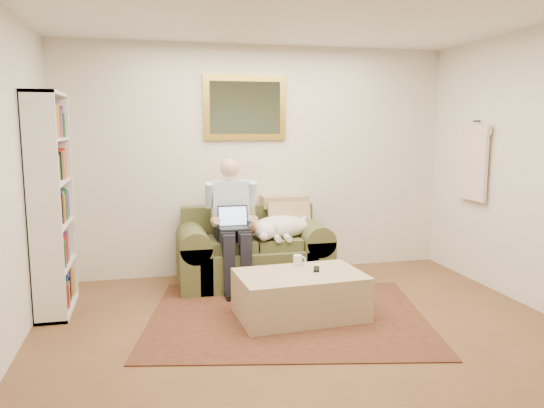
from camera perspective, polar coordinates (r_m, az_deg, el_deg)
name	(u,v)px	position (r m, az deg, el deg)	size (l,w,h in m)	color
room_shell	(315,179)	(4.05, 4.65, 2.67)	(4.51, 5.00, 2.61)	brown
rug	(287,316)	(4.88, 1.66, -11.94)	(2.44, 1.95, 0.01)	#332314
sofa	(253,257)	(5.82, -2.05, -5.73)	(1.62, 0.82, 0.97)	#4B522B
seated_man	(233,224)	(5.55, -4.24, -2.20)	(0.53, 0.76, 1.36)	#8CBED8
laptop	(234,222)	(5.48, -4.14, -1.98)	(0.31, 0.25, 0.23)	black
sleeping_dog	(281,227)	(5.73, 0.94, -2.47)	(0.67, 0.42, 0.25)	white
ottoman	(300,295)	(4.82, 3.02, -9.75)	(1.11, 0.70, 0.40)	tan
coffee_mug	(298,260)	(4.99, 2.77, -6.09)	(0.08, 0.08, 0.10)	white
tv_remote	(317,269)	(4.86, 4.81, -7.00)	(0.05, 0.15, 0.02)	black
bookshelf	(51,204)	(5.20, -22.65, 0.00)	(0.28, 0.80, 2.00)	white
wall_mirror	(245,108)	(6.05, -2.92, 10.30)	(0.94, 0.04, 0.72)	gold
hanging_shirt	(473,159)	(6.14, 20.81, 4.59)	(0.06, 0.52, 0.90)	#F8D7CD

